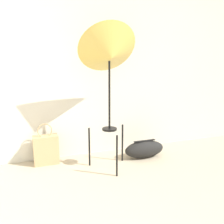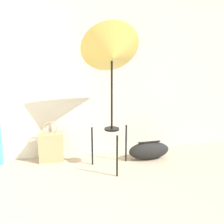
# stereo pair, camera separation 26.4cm
# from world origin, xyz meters

# --- Properties ---
(wall_back) EXTENTS (8.00, 0.05, 2.60)m
(wall_back) POSITION_xyz_m (0.00, 2.36, 1.30)
(wall_back) COLOR beige
(wall_back) RESTS_ON ground_plane
(photo_umbrella) EXTENTS (0.64, 0.53, 1.62)m
(photo_umbrella) POSITION_xyz_m (-0.11, 1.85, 1.29)
(photo_umbrella) COLOR black
(photo_umbrella) RESTS_ON ground_plane
(tote_bag) EXTENTS (0.29, 0.14, 0.50)m
(tote_bag) POSITION_xyz_m (-0.79, 2.19, 0.18)
(tote_bag) COLOR tan
(tote_bag) RESTS_ON ground_plane
(duffel_bag) EXTENTS (0.52, 0.22, 0.22)m
(duffel_bag) POSITION_xyz_m (0.39, 1.97, 0.11)
(duffel_bag) COLOR black
(duffel_bag) RESTS_ON ground_plane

